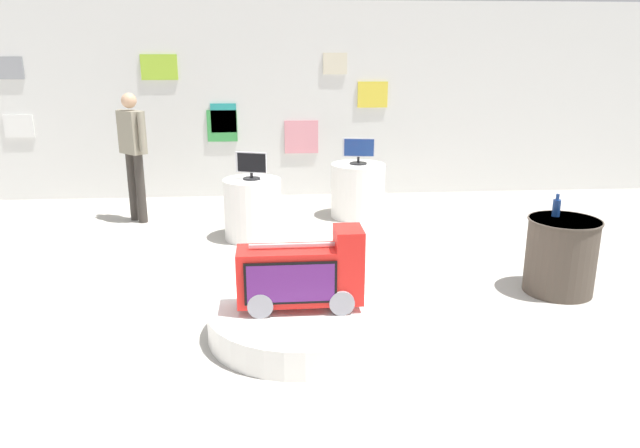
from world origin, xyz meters
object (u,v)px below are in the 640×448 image
Objects in this scene: main_display_pedestal at (300,321)px; display_pedestal_left_rear at (358,190)px; display_pedestal_center_rear at (253,209)px; bottle_on_side_table at (556,207)px; side_table_round at (561,255)px; novelty_firetruck_tv at (302,276)px; tv_on_left_rear at (359,150)px; tv_on_center_rear at (251,165)px; shopper_browsing_near_truck at (133,147)px.

display_pedestal_left_rear reaches higher than main_display_pedestal.
display_pedestal_left_rear is 1.01× the size of display_pedestal_center_rear.
bottle_on_side_table reaches higher than display_pedestal_center_rear.
display_pedestal_left_rear is at bearing 118.54° from side_table_round.
bottle_on_side_table is (2.49, 0.84, 0.31)m from novelty_firetruck_tv.
tv_on_left_rear is 0.59× the size of display_pedestal_center_rear.
main_display_pedestal is at bearing -105.23° from display_pedestal_left_rear.
main_display_pedestal is 3.73m from display_pedestal_left_rear.
bottle_on_side_table is at bearing 18.30° from main_display_pedestal.
main_display_pedestal is 2.73m from bottle_on_side_table.
main_display_pedestal is 2.83m from tv_on_center_rear.
tv_on_left_rear is 0.61× the size of side_table_round.
side_table_round is (2.53, 0.72, -0.14)m from novelty_firetruck_tv.
tv_on_left_rear is 1.80m from display_pedestal_center_rear.
bottle_on_side_table is (2.51, 0.83, 0.70)m from main_display_pedestal.
display_pedestal_center_rear is 1.96× the size of tv_on_center_rear.
display_pedestal_center_rear is (-1.45, -0.91, 0.00)m from display_pedestal_left_rear.
bottle_on_side_table reaches higher than novelty_firetruck_tv.
main_display_pedestal is 2.73m from display_pedestal_center_rear.
novelty_firetruck_tv is 0.58× the size of shopper_browsing_near_truck.
display_pedestal_center_rear is (-0.47, 2.68, 0.26)m from main_display_pedestal.
side_table_round is 0.46m from bottle_on_side_table.
tv_on_center_rear is (-0.47, 2.68, 0.81)m from main_display_pedestal.
side_table_round is at bearing -71.94° from bottle_on_side_table.
bottle_on_side_table is at bearing -31.82° from tv_on_center_rear.
side_table_round is at bearing -61.44° from tv_on_left_rear.
bottle_on_side_table is at bearing 18.57° from novelty_firetruck_tv.
tv_on_left_rear is at bearing 74.75° from main_display_pedestal.
side_table_round is at bearing -61.46° from display_pedestal_left_rear.
tv_on_center_rear is (-0.49, 2.68, 0.41)m from novelty_firetruck_tv.
main_display_pedestal is 3.96× the size of tv_on_center_rear.
novelty_firetruck_tv is 1.38× the size of side_table_round.
tv_on_left_rear is at bearing 32.12° from display_pedestal_center_rear.
novelty_firetruck_tv reaches higher than display_pedestal_left_rear.
display_pedestal_left_rear is at bearing 32.24° from display_pedestal_center_rear.
tv_on_left_rear is at bearing 118.56° from side_table_round.
bottle_on_side_table is at bearing 108.06° from side_table_round.
display_pedestal_left_rear is (0.96, 3.60, -0.14)m from novelty_firetruck_tv.
bottle_on_side_table is 5.35m from shopper_browsing_near_truck.
bottle_on_side_table reaches higher than display_pedestal_left_rear.
tv_on_center_rear is at bearing -29.46° from shopper_browsing_near_truck.
bottle_on_side_table is (2.98, -1.85, 0.45)m from display_pedestal_center_rear.
display_pedestal_left_rear is at bearing 32.37° from tv_on_center_rear.
bottle_on_side_table is at bearing -61.02° from tv_on_left_rear.
tv_on_left_rear is 1.16× the size of tv_on_center_rear.
tv_on_center_rear is (-1.45, -0.91, -0.02)m from tv_on_left_rear.
display_pedestal_center_rear is 3.60m from side_table_round.
novelty_firetruck_tv is at bearing -104.91° from display_pedestal_left_rear.
tv_on_center_rear is at bearing 146.89° from side_table_round.
shopper_browsing_near_truck is (-4.62, 2.87, 0.65)m from side_table_round.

